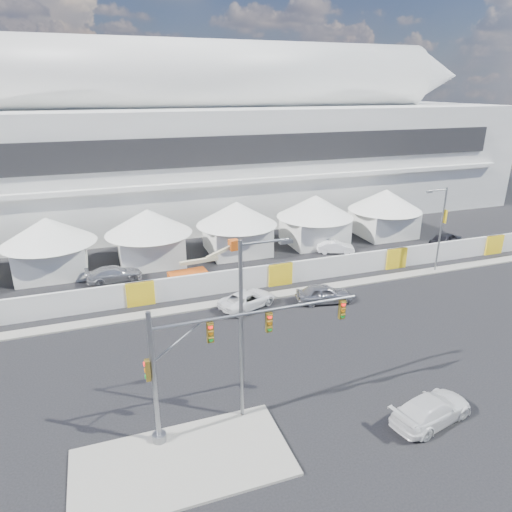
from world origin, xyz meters
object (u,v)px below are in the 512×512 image
object	(u,v)px
traffic_mast	(203,362)
sedan_silver	(324,294)
pickup_near	(432,409)
lot_car_c	(114,274)
streetlight_median	(246,320)
streetlight_curb	(440,224)
lot_car_a	(335,247)
lot_car_b	(446,239)
pickup_curb	(247,299)
boom_lift	(195,272)

from	to	relation	value
traffic_mast	sedan_silver	bearing A→B (deg)	42.26
pickup_near	traffic_mast	world-z (taller)	traffic_mast
lot_car_c	streetlight_median	xyz separation A→B (m)	(5.60, -20.90, 5.03)
pickup_near	streetlight_curb	xyz separation A→B (m)	(14.12, 16.89, 3.95)
streetlight_curb	lot_car_a	bearing A→B (deg)	129.47
streetlight_curb	lot_car_b	bearing A→B (deg)	42.11
pickup_curb	lot_car_a	world-z (taller)	pickup_curb
lot_car_c	streetlight_curb	size ratio (longest dim) A/B	0.60
pickup_near	lot_car_c	distance (m)	28.48
pickup_near	sedan_silver	bearing A→B (deg)	-17.57
lot_car_b	lot_car_a	bearing A→B (deg)	55.99
pickup_curb	traffic_mast	size ratio (longest dim) A/B	0.45
sedan_silver	traffic_mast	size ratio (longest dim) A/B	0.42
boom_lift	pickup_curb	bearing A→B (deg)	-71.71
sedan_silver	pickup_near	size ratio (longest dim) A/B	0.91
lot_car_a	sedan_silver	bearing A→B (deg)	168.17
sedan_silver	streetlight_curb	xyz separation A→B (m)	(12.91, 2.46, 3.91)
lot_car_b	sedan_silver	bearing A→B (deg)	88.89
sedan_silver	lot_car_a	bearing A→B (deg)	-22.20
lot_car_a	streetlight_curb	distance (m)	10.71
sedan_silver	traffic_mast	bearing A→B (deg)	143.18
streetlight_median	streetlight_curb	xyz separation A→B (m)	(23.06, 13.30, -1.06)
pickup_curb	lot_car_a	size ratio (longest dim) A/B	1.24
pickup_curb	lot_car_a	xyz separation A→B (m)	(12.70, 8.87, -0.03)
traffic_mast	streetlight_median	distance (m)	2.86
lot_car_b	traffic_mast	world-z (taller)	traffic_mast
pickup_near	lot_car_a	bearing A→B (deg)	-30.44
pickup_near	boom_lift	distance (m)	23.38
lot_car_a	lot_car_b	xyz separation A→B (m)	(12.32, -2.23, 0.19)
streetlight_median	boom_lift	bearing A→B (deg)	86.27
traffic_mast	lot_car_b	bearing A→B (deg)	31.49
lot_car_a	streetlight_median	distance (m)	27.31
lot_car_b	boom_lift	distance (m)	27.87
lot_car_c	streetlight_median	distance (m)	22.22
lot_car_c	streetlight_curb	bearing A→B (deg)	-109.21
sedan_silver	lot_car_b	size ratio (longest dim) A/B	0.92
lot_car_c	lot_car_b	bearing A→B (deg)	-97.93
lot_car_a	streetlight_median	size ratio (longest dim) A/B	0.40
traffic_mast	streetlight_curb	size ratio (longest dim) A/B	1.34
lot_car_a	lot_car_c	distance (m)	22.35
sedan_silver	pickup_curb	xyz separation A→B (m)	(-6.09, 1.26, -0.10)
lot_car_a	traffic_mast	size ratio (longest dim) A/B	0.36
sedan_silver	lot_car_c	distance (m)	18.69
lot_car_c	traffic_mast	bearing A→B (deg)	-175.68
pickup_near	streetlight_median	bearing A→B (deg)	55.31
lot_car_c	traffic_mast	xyz separation A→B (m)	(3.26, -21.40, 3.45)
lot_car_a	traffic_mast	xyz separation A→B (m)	(-19.08, -21.46, 3.52)
streetlight_median	lot_car_c	bearing A→B (deg)	105.00
lot_car_c	traffic_mast	distance (m)	21.92
lot_car_c	boom_lift	distance (m)	7.23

